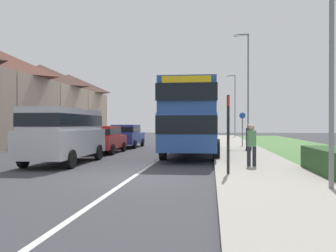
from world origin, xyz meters
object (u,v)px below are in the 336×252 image
object	(u,v)px
pedestrian_walking_away	(249,136)
cycle_route_sign	(242,128)
parked_car_blue	(126,135)
pedestrian_at_stop	(252,143)
double_decker_bus	(193,116)
parked_car_red	(104,138)
street_lamp_far	(234,102)
parked_van_silver	(64,131)
bus_stop_sign	(228,129)
street_lamp_mid	(247,83)

from	to	relation	value
pedestrian_walking_away	cycle_route_sign	distance (m)	4.70
parked_car_blue	pedestrian_at_stop	distance (m)	14.00
parked_car_blue	pedestrian_at_stop	bearing A→B (deg)	-57.36
double_decker_bus	cycle_route_sign	xyz separation A→B (m)	(3.27, 7.02, -0.71)
parked_car_red	street_lamp_far	xyz separation A→B (m)	(9.08, 25.87, 3.60)
double_decker_bus	parked_van_silver	xyz separation A→B (m)	(-5.21, -4.94, -0.77)
street_lamp_far	pedestrian_walking_away	bearing A→B (deg)	-91.56
bus_stop_sign	pedestrian_at_stop	bearing A→B (deg)	65.90
pedestrian_walking_away	pedestrian_at_stop	bearing A→B (deg)	-95.16
double_decker_bus	cycle_route_sign	distance (m)	7.77
double_decker_bus	parked_van_silver	world-z (taller)	double_decker_bus
parked_van_silver	cycle_route_sign	xyz separation A→B (m)	(8.47, 11.95, 0.05)
bus_stop_sign	pedestrian_walking_away	bearing A→B (deg)	80.74
double_decker_bus	parked_car_red	bearing A→B (deg)	173.39
pedestrian_at_stop	pedestrian_walking_away	world-z (taller)	same
parked_car_blue	cycle_route_sign	bearing A→B (deg)	8.53
parked_car_red	pedestrian_walking_away	size ratio (longest dim) A/B	2.50
cycle_route_sign	street_lamp_mid	bearing A→B (deg)	66.37
cycle_route_sign	street_lamp_far	bearing A→B (deg)	88.13
parked_car_blue	bus_stop_sign	xyz separation A→B (m)	(6.59, -13.93, 0.64)
cycle_route_sign	street_lamp_far	size ratio (longest dim) A/B	0.32
pedestrian_at_stop	street_lamp_far	distance (m)	32.71
double_decker_bus	parked_car_blue	bearing A→B (deg)	131.26
parked_car_red	street_lamp_far	size ratio (longest dim) A/B	0.53
parked_car_blue	parked_van_silver	bearing A→B (deg)	-90.79
parked_car_blue	street_lamp_mid	bearing A→B (deg)	14.03
pedestrian_at_stop	bus_stop_sign	distance (m)	2.41
parked_car_red	pedestrian_walking_away	world-z (taller)	pedestrian_walking_away
pedestrian_walking_away	street_lamp_far	xyz separation A→B (m)	(0.66, 24.13, 3.50)
parked_van_silver	pedestrian_at_stop	size ratio (longest dim) A/B	3.21
pedestrian_walking_away	street_lamp_far	distance (m)	24.39
pedestrian_walking_away	street_lamp_mid	bearing A→B (deg)	85.62
pedestrian_at_stop	bus_stop_sign	bearing A→B (deg)	-114.10
parked_car_blue	street_lamp_mid	distance (m)	9.81
double_decker_bus	parked_car_red	size ratio (longest dim) A/B	2.46
bus_stop_sign	street_lamp_far	world-z (taller)	street_lamp_far
street_lamp_far	parked_car_red	bearing A→B (deg)	-109.34
double_decker_bus	bus_stop_sign	distance (m)	8.33
parked_car_red	cycle_route_sign	bearing A→B (deg)	37.23
parked_car_red	pedestrian_at_stop	bearing A→B (deg)	-40.81
parked_car_red	double_decker_bus	bearing A→B (deg)	-6.61
parked_van_silver	street_lamp_mid	distance (m)	16.02
bus_stop_sign	street_lamp_mid	size ratio (longest dim) A/B	0.31
bus_stop_sign	parked_car_red	bearing A→B (deg)	127.44
double_decker_bus	street_lamp_mid	size ratio (longest dim) A/B	1.21
double_decker_bus	street_lamp_far	bearing A→B (deg)	81.61
pedestrian_at_stop	street_lamp_mid	size ratio (longest dim) A/B	0.20
parked_car_red	parked_car_blue	size ratio (longest dim) A/B	0.93
parked_car_red	bus_stop_sign	size ratio (longest dim) A/B	1.60
parked_car_red	bus_stop_sign	distance (m)	11.06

